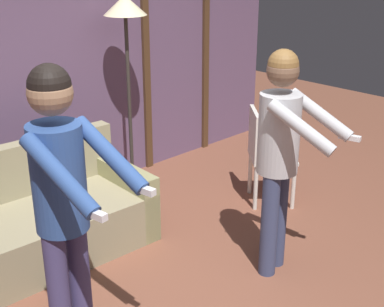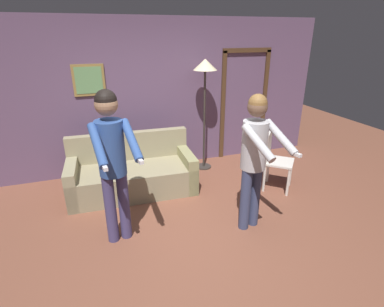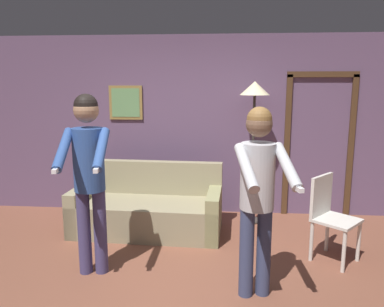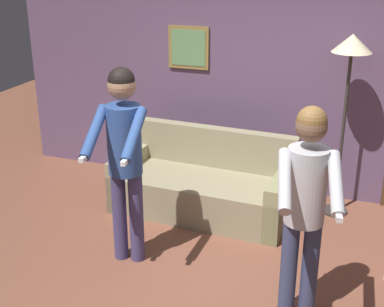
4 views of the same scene
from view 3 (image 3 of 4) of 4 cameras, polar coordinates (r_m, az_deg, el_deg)
The scene contains 7 objects.
ground_plane at distance 3.74m, azimuth -2.19°, elevation -20.12°, with size 12.00×12.00×0.00m, color brown.
back_wall_assembly at distance 5.52m, azimuth 0.68°, elevation 4.24°, with size 6.40×0.10×2.60m.
couch at distance 5.00m, azimuth -6.69°, elevation -8.56°, with size 1.94×0.94×0.87m.
torchiere_lamp at distance 5.10m, azimuth 9.49°, elevation 7.87°, with size 0.40×0.40×1.94m.
person_standing_left at distance 3.77m, azimuth -15.49°, elevation -1.93°, with size 0.50×0.72×1.82m.
person_standing_right at distance 3.30m, azimuth 10.02°, elevation -4.77°, with size 0.53×0.66×1.72m.
dining_chair_distant at distance 4.38m, azimuth 20.19°, elevation -8.47°, with size 0.59×0.59×0.93m.
Camera 3 is at (0.39, -3.19, 1.90)m, focal length 35.00 mm.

